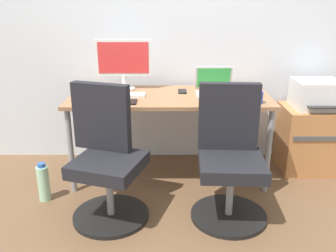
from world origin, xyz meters
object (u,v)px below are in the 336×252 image
object	(u,v)px
printer	(315,94)
office_chair_right	(228,160)
office_chair_left	(105,160)
open_laptop	(213,88)
water_bottle_on_floor	(42,183)
desktop_monitor	(122,61)
side_cabinet	(308,138)
coffee_mug	(256,97)

from	to	relation	value
printer	office_chair_right	bearing A→B (deg)	-138.81
office_chair_left	open_laptop	world-z (taller)	open_laptop
printer	open_laptop	xyz separation A→B (m)	(-0.89, -0.08, 0.08)
water_bottle_on_floor	desktop_monitor	bearing A→B (deg)	48.46
office_chair_right	side_cabinet	xyz separation A→B (m)	(0.85, 0.75, -0.13)
office_chair_left	side_cabinet	world-z (taller)	office_chair_left
printer	water_bottle_on_floor	bearing A→B (deg)	-165.86
coffee_mug	water_bottle_on_floor	bearing A→B (deg)	-173.17
office_chair_right	office_chair_left	bearing A→B (deg)	-179.79
side_cabinet	desktop_monitor	distance (m)	1.80
desktop_monitor	open_laptop	size ratio (longest dim) A/B	1.55
office_chair_right	coffee_mug	xyz separation A→B (m)	(0.25, 0.38, 0.35)
side_cabinet	desktop_monitor	xyz separation A→B (m)	(-1.66, 0.08, 0.68)
coffee_mug	printer	bearing A→B (deg)	31.56
office_chair_left	side_cabinet	bearing A→B (deg)	23.66
side_cabinet	coffee_mug	distance (m)	0.85
side_cabinet	printer	size ratio (longest dim) A/B	1.45
water_bottle_on_floor	office_chair_right	bearing A→B (deg)	-7.43
side_cabinet	water_bottle_on_floor	size ratio (longest dim) A/B	1.87
coffee_mug	office_chair_left	bearing A→B (deg)	-161.10
coffee_mug	desktop_monitor	bearing A→B (deg)	157.01
printer	coffee_mug	xyz separation A→B (m)	(-0.60, -0.37, 0.07)
office_chair_left	side_cabinet	xyz separation A→B (m)	(1.71, 0.75, -0.13)
office_chair_left	water_bottle_on_floor	xyz separation A→B (m)	(-0.53, 0.18, -0.28)
office_chair_right	coffee_mug	world-z (taller)	office_chair_right
office_chair_right	open_laptop	size ratio (longest dim) A/B	3.03
office_chair_right	desktop_monitor	world-z (taller)	desktop_monitor
printer	coffee_mug	bearing A→B (deg)	-148.44
office_chair_right	desktop_monitor	size ratio (longest dim) A/B	1.96
printer	water_bottle_on_floor	xyz separation A→B (m)	(-2.24, -0.56, -0.55)
office_chair_right	water_bottle_on_floor	size ratio (longest dim) A/B	3.03
office_chair_left	water_bottle_on_floor	world-z (taller)	office_chair_left
water_bottle_on_floor	office_chair_left	bearing A→B (deg)	-19.19
printer	desktop_monitor	xyz separation A→B (m)	(-1.66, 0.08, 0.27)
office_chair_left	office_chair_right	distance (m)	0.86
water_bottle_on_floor	coffee_mug	xyz separation A→B (m)	(1.64, 0.20, 0.62)
office_chair_right	side_cabinet	distance (m)	1.14
office_chair_left	desktop_monitor	distance (m)	1.00
office_chair_right	printer	size ratio (longest dim) A/B	2.35
office_chair_right	side_cabinet	size ratio (longest dim) A/B	1.62
office_chair_left	coffee_mug	bearing A→B (deg)	18.90
office_chair_left	open_laptop	xyz separation A→B (m)	(0.82, 0.67, 0.35)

